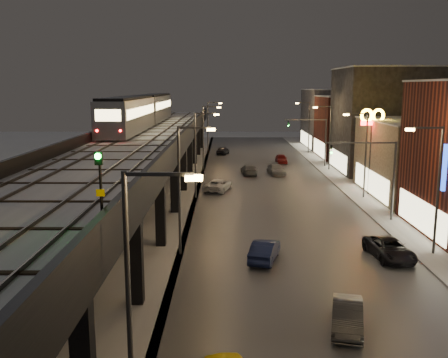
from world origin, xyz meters
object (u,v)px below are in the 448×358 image
object	(u,v)px
car_onc_white	(276,170)
car_onc_red	(281,159)
car_near_white	(265,251)
rail_signal	(100,173)
subway_train	(143,110)
car_mid_dark	(249,170)
car_onc_dark	(389,250)
car_onc_silver	(347,317)
car_mid_silver	(218,185)
car_far_white	(223,151)

from	to	relation	value
car_onc_white	car_onc_red	xyz separation A→B (m)	(1.79, 10.15, 0.01)
car_near_white	car_onc_white	distance (m)	33.72
rail_signal	car_onc_white	world-z (taller)	rail_signal
subway_train	car_mid_dark	distance (m)	16.12
car_onc_white	car_onc_red	distance (m)	10.31
car_near_white	car_onc_white	size ratio (longest dim) A/B	0.93
car_onc_white	car_onc_red	world-z (taller)	car_onc_red
car_mid_dark	car_onc_dark	world-z (taller)	car_onc_dark
car_onc_dark	car_onc_white	size ratio (longest dim) A/B	1.06
car_onc_white	car_onc_silver	bearing A→B (deg)	-99.24
subway_train	car_onc_red	world-z (taller)	subway_train
car_near_white	car_mid_silver	distance (m)	23.17
subway_train	car_onc_red	bearing A→B (deg)	26.19
car_mid_dark	car_far_white	size ratio (longest dim) A/B	1.14
car_far_white	car_onc_white	bearing A→B (deg)	123.11
car_far_white	car_mid_dark	bearing A→B (deg)	113.58
car_onc_dark	subway_train	bearing A→B (deg)	117.42
subway_train	rail_signal	world-z (taller)	subway_train
car_onc_silver	car_onc_white	xyz separation A→B (m)	(0.82, 43.19, -0.00)
car_onc_dark	car_onc_white	bearing A→B (deg)	91.75
rail_signal	car_mid_silver	bearing A→B (deg)	84.27
car_onc_silver	car_onc_red	world-z (taller)	car_onc_red
rail_signal	car_onc_silver	world-z (taller)	rail_signal
car_mid_dark	car_onc_silver	distance (m)	43.33
car_mid_dark	car_onc_dark	distance (m)	34.08
car_onc_dark	car_onc_white	world-z (taller)	car_onc_dark
car_far_white	car_onc_silver	bearing A→B (deg)	109.25
car_far_white	car_onc_dark	bearing A→B (deg)	115.85
subway_train	car_near_white	size ratio (longest dim) A/B	9.17
subway_train	rail_signal	bearing A→B (deg)	-82.45
car_mid_silver	car_onc_red	bearing A→B (deg)	-98.15
rail_signal	car_onc_red	size ratio (longest dim) A/B	0.67
car_mid_silver	car_onc_dark	distance (m)	25.50
car_mid_silver	car_far_white	size ratio (longest dim) A/B	1.21
car_onc_silver	car_onc_white	bearing A→B (deg)	101.77
rail_signal	car_near_white	distance (m)	17.79
car_near_white	car_onc_red	bearing A→B (deg)	-82.55
car_onc_dark	car_near_white	bearing A→B (deg)	176.83
car_far_white	car_onc_red	bearing A→B (deg)	145.15
car_far_white	rail_signal	bearing A→B (deg)	100.08
car_near_white	car_onc_silver	distance (m)	10.24
car_onc_silver	car_far_white	bearing A→B (deg)	108.63
car_mid_silver	car_onc_red	xyz separation A→B (m)	(9.33, 20.72, 0.01)
rail_signal	car_onc_dark	world-z (taller)	rail_signal
subway_train	car_onc_white	world-z (taller)	subway_train
rail_signal	car_onc_white	distance (m)	49.67
subway_train	car_far_white	size ratio (longest dim) A/B	9.82
car_mid_silver	car_onc_white	size ratio (longest dim) A/B	1.05
subway_train	car_onc_dark	size ratio (longest dim) A/B	8.00
subway_train	car_onc_dark	world-z (taller)	subway_train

